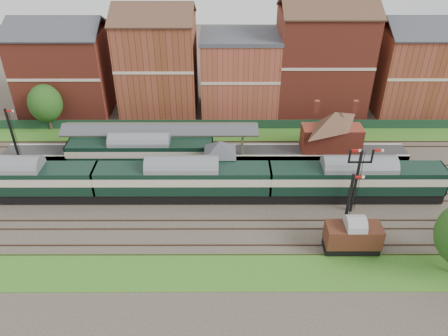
{
  "coord_description": "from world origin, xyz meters",
  "views": [
    {
      "loc": [
        -2.6,
        -42.07,
        31.16
      ],
      "look_at": [
        -2.52,
        2.0,
        3.0
      ],
      "focal_mm": 35.0,
      "sensor_mm": 36.0,
      "label": 1
    }
  ],
  "objects_px": {
    "semaphore_bracket": "(357,177)",
    "signal_box": "(220,161)",
    "dmu_train": "(183,179)",
    "goods_van_a": "(353,236)",
    "platform_railcar": "(141,153)"
  },
  "relations": [
    {
      "from": "dmu_train",
      "to": "platform_railcar",
      "type": "bearing_deg",
      "value": 132.44
    },
    {
      "from": "semaphore_bracket",
      "to": "dmu_train",
      "type": "relative_size",
      "value": 0.13
    },
    {
      "from": "semaphore_bracket",
      "to": "dmu_train",
      "type": "distance_m",
      "value": 19.62
    },
    {
      "from": "dmu_train",
      "to": "platform_railcar",
      "type": "relative_size",
      "value": 3.25
    },
    {
      "from": "semaphore_bracket",
      "to": "signal_box",
      "type": "bearing_deg",
      "value": 159.08
    },
    {
      "from": "signal_box",
      "to": "dmu_train",
      "type": "height_order",
      "value": "signal_box"
    },
    {
      "from": "dmu_train",
      "to": "goods_van_a",
      "type": "xyz_separation_m",
      "value": [
        17.68,
        -9.0,
        -0.8
      ]
    },
    {
      "from": "semaphore_bracket",
      "to": "platform_railcar",
      "type": "xyz_separation_m",
      "value": [
        -25.31,
        9.0,
        -2.12
      ]
    },
    {
      "from": "signal_box",
      "to": "platform_railcar",
      "type": "height_order",
      "value": "signal_box"
    },
    {
      "from": "semaphore_bracket",
      "to": "platform_railcar",
      "type": "height_order",
      "value": "semaphore_bracket"
    },
    {
      "from": "goods_van_a",
      "to": "platform_railcar",
      "type": "bearing_deg",
      "value": 146.74
    },
    {
      "from": "goods_van_a",
      "to": "signal_box",
      "type": "bearing_deg",
      "value": 137.48
    },
    {
      "from": "semaphore_bracket",
      "to": "goods_van_a",
      "type": "xyz_separation_m",
      "value": [
        -1.68,
        -6.5,
        -2.72
      ]
    },
    {
      "from": "semaphore_bracket",
      "to": "dmu_train",
      "type": "height_order",
      "value": "semaphore_bracket"
    },
    {
      "from": "signal_box",
      "to": "dmu_train",
      "type": "bearing_deg",
      "value": -143.08
    }
  ]
}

